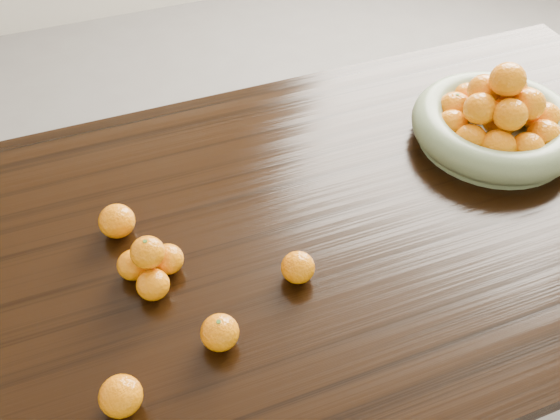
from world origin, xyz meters
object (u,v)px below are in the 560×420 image
object	(u,v)px
loose_orange_0	(220,332)
dining_table	(291,257)
orange_pyramid	(150,265)
fruit_bowl	(497,122)

from	to	relation	value
loose_orange_0	dining_table	bearing A→B (deg)	44.09
dining_table	loose_orange_0	distance (m)	0.32
orange_pyramid	loose_orange_0	size ratio (longest dim) A/B	1.86
dining_table	loose_orange_0	xyz separation A→B (m)	(-0.21, -0.21, 0.12)
dining_table	fruit_bowl	world-z (taller)	fruit_bowl
fruit_bowl	loose_orange_0	xyz separation A→B (m)	(-0.75, -0.30, -0.02)
dining_table	loose_orange_0	bearing A→B (deg)	-135.91
orange_pyramid	loose_orange_0	world-z (taller)	orange_pyramid
fruit_bowl	orange_pyramid	world-z (taller)	fruit_bowl
fruit_bowl	dining_table	bearing A→B (deg)	-170.24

